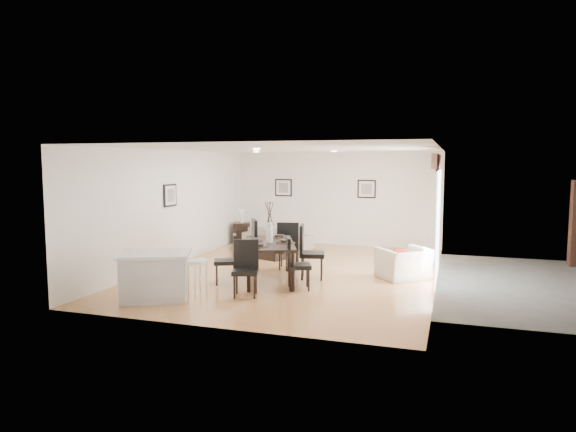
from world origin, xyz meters
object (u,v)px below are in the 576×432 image
(dining_chair_wfar, at_px, (249,244))
(coffee_table, at_px, (269,251))
(sofa, at_px, (277,238))
(dining_chair_wnear, at_px, (230,256))
(armchair, at_px, (404,264))
(side_table, at_px, (242,233))
(dining_chair_enear, at_px, (294,260))
(dining_chair_efar, at_px, (307,249))
(dining_chair_head, at_px, (246,265))
(bar_stool, at_px, (197,266))
(kitchen_island, at_px, (155,276))
(dining_table, at_px, (270,246))
(dining_chair_foot, at_px, (288,243))

(dining_chair_wfar, relative_size, coffee_table, 1.24)
(sofa, height_order, dining_chair_wnear, dining_chair_wnear)
(dining_chair_wfar, bearing_deg, sofa, 159.39)
(armchair, bearing_deg, side_table, -71.72)
(sofa, xyz_separation_m, dining_chair_wnear, (0.49, -4.29, 0.26))
(dining_chair_enear, xyz_separation_m, dining_chair_efar, (-0.01, 0.97, 0.07))
(dining_chair_wfar, distance_m, dining_chair_head, 1.84)
(dining_chair_efar, distance_m, bar_stool, 2.73)
(dining_chair_enear, distance_m, kitchen_island, 2.57)
(armchair, xyz_separation_m, dining_chair_wfar, (-3.27, -0.51, 0.34))
(side_table, relative_size, kitchen_island, 0.43)
(kitchen_island, bearing_deg, coffee_table, 58.14)
(sofa, relative_size, armchair, 2.01)
(side_table, bearing_deg, dining_chair_wnear, -69.67)
(dining_table, bearing_deg, sofa, 85.44)
(dining_chair_wnear, xyz_separation_m, dining_chair_enear, (1.37, -0.07, 0.01))
(dining_table, height_order, bar_stool, dining_table)
(dining_chair_enear, bearing_deg, dining_chair_efar, -20.45)
(dining_chair_head, height_order, bar_stool, dining_chair_head)
(sofa, xyz_separation_m, dining_chair_head, (1.15, -5.04, 0.27))
(dining_chair_wfar, distance_m, coffee_table, 1.89)
(dining_table, bearing_deg, dining_chair_wnear, -168.81)
(dining_chair_head, relative_size, side_table, 1.60)
(coffee_table, bearing_deg, dining_chair_efar, -28.19)
(kitchen_island, bearing_deg, dining_chair_foot, 40.67)
(dining_chair_head, bearing_deg, dining_table, 71.97)
(dining_table, xyz_separation_m, bar_stool, (-0.60, -1.96, -0.07))
(dining_chair_head, distance_m, side_table, 5.90)
(dining_chair_enear, distance_m, dining_chair_foot, 1.82)
(coffee_table, bearing_deg, sofa, 123.54)
(dining_chair_head, bearing_deg, dining_chair_wfar, 93.93)
(dining_chair_efar, bearing_deg, dining_chair_head, 144.02)
(sofa, distance_m, dining_chair_head, 5.18)
(dining_chair_wfar, xyz_separation_m, side_table, (-1.73, 3.67, -0.34))
(sofa, relative_size, dining_table, 0.93)
(dining_chair_efar, xyz_separation_m, side_table, (-3.08, 3.75, -0.31))
(dining_chair_head, bearing_deg, dining_chair_efar, 50.29)
(dining_table, xyz_separation_m, dining_chair_enear, (0.69, -0.51, -0.16))
(kitchen_island, bearing_deg, dining_table, 29.26)
(dining_chair_wnear, distance_m, dining_chair_enear, 1.38)
(dining_table, distance_m, dining_chair_efar, 0.82)
(dining_chair_efar, bearing_deg, dining_chair_wnear, 110.39)
(dining_table, relative_size, dining_chair_efar, 1.90)
(armchair, distance_m, dining_chair_foot, 2.60)
(dining_chair_wnear, xyz_separation_m, kitchen_island, (-0.74, -1.51, -0.12))
(sofa, bearing_deg, dining_chair_efar, 136.39)
(sofa, distance_m, dining_chair_wfar, 3.38)
(dining_chair_efar, distance_m, dining_chair_head, 1.79)
(dining_chair_wnear, height_order, dining_chair_head, dining_chair_head)
(dining_table, height_order, dining_chair_enear, dining_chair_enear)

